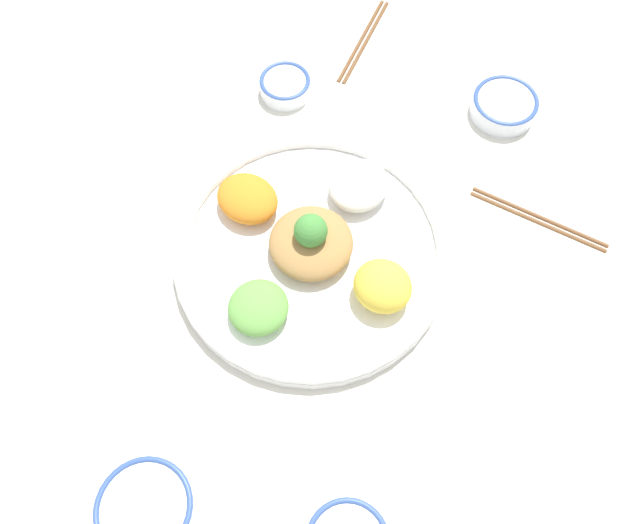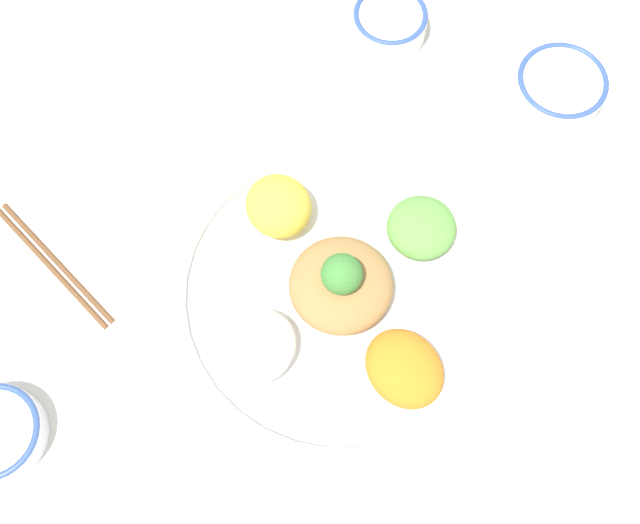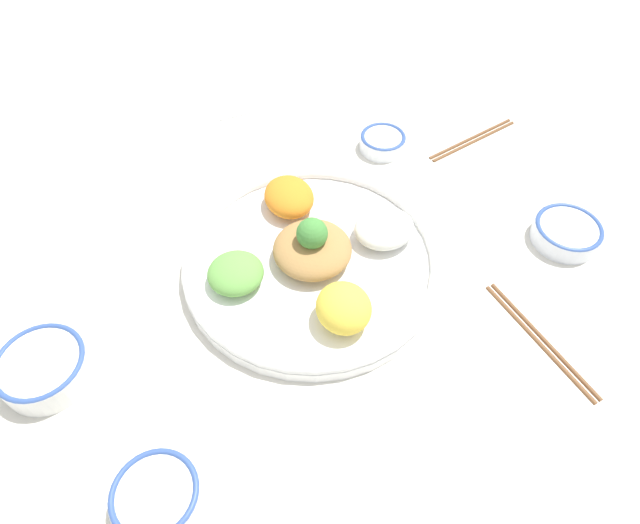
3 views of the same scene
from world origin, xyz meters
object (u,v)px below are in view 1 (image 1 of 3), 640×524
serving_spoon_main (89,136)px  sauce_bowl_red (147,509)px  chopsticks_pair_near (364,40)px  rice_bowl_blue (285,85)px  salad_platter (312,248)px  rice_bowl_plain (504,105)px  chopsticks_pair_far (539,218)px

serving_spoon_main → sauce_bowl_red: bearing=-129.0°
sauce_bowl_red → chopsticks_pair_near: sauce_bowl_red is taller
chopsticks_pair_near → serving_spoon_main: bearing=-41.6°
rice_bowl_blue → chopsticks_pair_near: rice_bowl_blue is taller
salad_platter → rice_bowl_plain: bearing=5.8°
salad_platter → rice_bowl_blue: bearing=64.0°
chopsticks_pair_far → sauce_bowl_red: bearing=65.7°
rice_bowl_blue → serving_spoon_main: size_ratio=0.66×
chopsticks_pair_far → rice_bowl_plain: bearing=-53.5°
sauce_bowl_red → rice_bowl_blue: (0.51, 0.47, -0.01)m
chopsticks_pair_near → chopsticks_pair_far: 0.46m
sauce_bowl_red → chopsticks_pair_near: size_ratio=0.63×
sauce_bowl_red → rice_bowl_blue: bearing=42.8°
salad_platter → rice_bowl_blue: size_ratio=4.69×
salad_platter → chopsticks_pair_far: (0.33, -0.15, -0.02)m
rice_bowl_blue → chopsticks_pair_far: bearing=-67.2°
chopsticks_pair_far → chopsticks_pair_near: bearing=-27.0°
chopsticks_pair_near → sauce_bowl_red: bearing=3.4°
sauce_bowl_red → rice_bowl_blue: 0.69m
rice_bowl_plain → chopsticks_pair_near: 0.28m
rice_bowl_blue → chopsticks_pair_near: bearing=6.2°
sauce_bowl_red → serving_spoon_main: bearing=72.0°
sauce_bowl_red → chopsticks_pair_near: (0.69, 0.49, -0.02)m
sauce_bowl_red → rice_bowl_blue: size_ratio=1.37×
sauce_bowl_red → rice_bowl_plain: (0.79, 0.23, -0.01)m
salad_platter → sauce_bowl_red: (-0.37, -0.18, 0.00)m
rice_bowl_blue → serving_spoon_main: 0.34m
rice_bowl_blue → chopsticks_pair_far: (0.18, -0.44, -0.01)m
chopsticks_pair_far → salad_platter: bearing=38.5°
chopsticks_pair_far → rice_bowl_blue: bearing=-4.3°
rice_bowl_blue → chopsticks_pair_near: 0.18m
serving_spoon_main → chopsticks_pair_near: bearing=-30.6°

